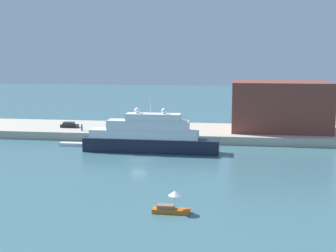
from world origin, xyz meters
The scene contains 9 objects.
ground centered at (0.00, 0.00, 0.00)m, with size 400.00×400.00×0.00m, color #3D6670.
quay_dock centered at (0.00, 25.27, 0.88)m, with size 110.00×18.53×1.75m, color #B7AD99.
large_yacht centered at (0.52, 7.17, 2.95)m, with size 25.83×3.87×10.95m.
small_motorboat centered at (9.41, -25.75, 0.90)m, with size 4.42×1.56×2.70m.
work_barge centered at (-15.46, 10.82, 0.32)m, with size 6.42×1.54×0.63m, color silver.
harbor_building centered at (26.42, 25.99, 7.14)m, with size 21.00×13.21×10.79m, color brown.
parked_car centered at (-21.15, 22.84, 2.30)m, with size 3.95×1.82×1.28m.
person_figure centered at (-16.77, 18.77, 2.48)m, with size 0.36×0.36×1.58m.
mooring_bollard centered at (-3.78, 17.47, 2.13)m, with size 0.55×0.55×0.77m, color black.
Camera 1 is at (16.48, -76.08, 18.25)m, focal length 48.53 mm.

